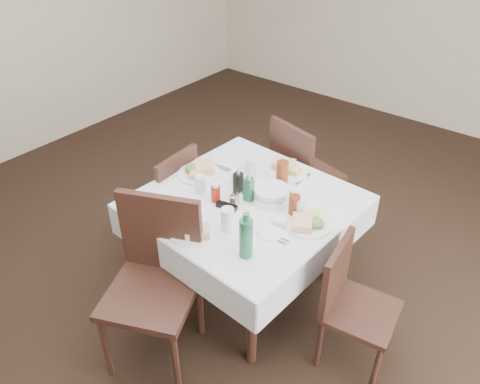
{
  "coord_description": "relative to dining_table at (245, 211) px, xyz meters",
  "views": [
    {
      "loc": [
        1.55,
        -1.89,
        2.49
      ],
      "look_at": [
        0.01,
        0.04,
        0.8
      ],
      "focal_mm": 35.0,
      "sensor_mm": 36.0,
      "label": 1
    }
  ],
  "objects": [
    {
      "name": "dining_table",
      "position": [
        0.0,
        0.0,
        0.0
      ],
      "size": [
        1.31,
        1.31,
        0.76
      ],
      "color": "black",
      "rests_on": "ground"
    },
    {
      "name": "oil_cruet_green",
      "position": [
        0.01,
        0.01,
        0.18
      ],
      "size": [
        0.05,
        0.05,
        0.21
      ],
      "color": "#226340",
      "rests_on": "dining_table"
    },
    {
      "name": "chair_south",
      "position": [
        -0.11,
        -0.69,
        -0.08
      ],
      "size": [
        0.65,
        0.65,
        1.04
      ],
      "color": "black",
      "rests_on": "ground"
    },
    {
      "name": "sunglasses",
      "position": [
        -0.04,
        -0.14,
        0.1
      ],
      "size": [
        0.14,
        0.07,
        0.03
      ],
      "color": "black",
      "rests_on": "dining_table"
    },
    {
      "name": "sugar_caddy",
      "position": [
        0.31,
        -0.08,
        0.11
      ],
      "size": [
        0.09,
        0.07,
        0.04
      ],
      "color": "white",
      "rests_on": "dining_table"
    },
    {
      "name": "room_shell",
      "position": [
        -0.06,
        -0.04,
        1.04
      ],
      "size": [
        6.04,
        7.04,
        2.8
      ],
      "color": "beige",
      "rests_on": "ground"
    },
    {
      "name": "meal_north",
      "position": [
        0.01,
        0.44,
        0.11
      ],
      "size": [
        0.29,
        0.29,
        0.06
      ],
      "color": "white",
      "rests_on": "dining_table"
    },
    {
      "name": "meal_east",
      "position": [
        0.45,
        0.02,
        0.11
      ],
      "size": [
        0.28,
        0.28,
        0.06
      ],
      "color": "white",
      "rests_on": "dining_table"
    },
    {
      "name": "water_w",
      "position": [
        -0.28,
        -0.11,
        0.15
      ],
      "size": [
        0.06,
        0.06,
        0.12
      ],
      "color": "silver",
      "rests_on": "dining_table"
    },
    {
      "name": "iced_tea_b",
      "position": [
        0.33,
        0.06,
        0.16
      ],
      "size": [
        0.07,
        0.07,
        0.14
      ],
      "color": "maroon",
      "rests_on": "dining_table"
    },
    {
      "name": "chair_west",
      "position": [
        -0.71,
        -0.01,
        -0.18
      ],
      "size": [
        0.45,
        0.45,
        0.88
      ],
      "color": "black",
      "rests_on": "ground"
    },
    {
      "name": "ketchup_bottle",
      "position": [
        -0.14,
        -0.12,
        0.15
      ],
      "size": [
        0.06,
        0.06,
        0.13
      ],
      "color": "maroon",
      "rests_on": "dining_table"
    },
    {
      "name": "pepper_shaker",
      "position": [
        -0.02,
        -0.1,
        0.13
      ],
      "size": [
        0.04,
        0.04,
        0.08
      ],
      "color": "#422D20",
      "rests_on": "dining_table"
    },
    {
      "name": "cutlery_s",
      "position": [
        -0.15,
        -0.44,
        0.09
      ],
      "size": [
        0.07,
        0.17,
        0.01
      ],
      "color": "silver",
      "rests_on": "dining_table"
    },
    {
      "name": "green_bottle",
      "position": [
        0.32,
        -0.41,
        0.21
      ],
      "size": [
        0.07,
        0.07,
        0.28
      ],
      "color": "#226340",
      "rests_on": "dining_table"
    },
    {
      "name": "cutlery_e",
      "position": [
        0.35,
        -0.2,
        0.09
      ],
      "size": [
        0.2,
        0.06,
        0.01
      ],
      "color": "silver",
      "rests_on": "dining_table"
    },
    {
      "name": "side_plate_b",
      "position": [
        0.33,
        -0.18,
        0.09
      ],
      "size": [
        0.14,
        0.14,
        0.01
      ],
      "color": "white",
      "rests_on": "dining_table"
    },
    {
      "name": "meal_south",
      "position": [
        -0.03,
        -0.45,
        0.11
      ],
      "size": [
        0.27,
        0.27,
        0.06
      ],
      "color": "white",
      "rests_on": "dining_table"
    },
    {
      "name": "water_s",
      "position": [
        0.1,
        -0.3,
        0.16
      ],
      "size": [
        0.08,
        0.08,
        0.15
      ],
      "color": "silver",
      "rests_on": "dining_table"
    },
    {
      "name": "water_n",
      "position": [
        -0.16,
        0.25,
        0.15
      ],
      "size": [
        0.07,
        0.07,
        0.13
      ],
      "color": "silver",
      "rests_on": "dining_table"
    },
    {
      "name": "water_e",
      "position": [
        0.35,
        0.07,
        0.15
      ],
      "size": [
        0.07,
        0.07,
        0.12
      ],
      "color": "silver",
      "rests_on": "dining_table"
    },
    {
      "name": "cutlery_n",
      "position": [
        0.15,
        0.43,
        0.09
      ],
      "size": [
        0.04,
        0.18,
        0.01
      ],
      "color": "silver",
      "rests_on": "dining_table"
    },
    {
      "name": "salt_shaker",
      "position": [
        -0.01,
        -0.05,
        0.13
      ],
      "size": [
        0.04,
        0.04,
        0.08
      ],
      "color": "white",
      "rests_on": "dining_table"
    },
    {
      "name": "oil_cruet_dark",
      "position": [
        -0.08,
        0.02,
        0.17
      ],
      "size": [
        0.05,
        0.05,
        0.2
      ],
      "color": "black",
      "rests_on": "dining_table"
    },
    {
      "name": "iced_tea_a",
      "position": [
        0.07,
        0.3,
        0.17
      ],
      "size": [
        0.08,
        0.08,
        0.17
      ],
      "color": "maroon",
      "rests_on": "dining_table"
    },
    {
      "name": "chair_east",
      "position": [
        0.82,
        -0.07,
        -0.2
      ],
      "size": [
        0.44,
        0.44,
        0.83
      ],
      "color": "black",
      "rests_on": "ground"
    },
    {
      "name": "ground_plane",
      "position": [
        -0.06,
        -0.04,
        -0.68
      ],
      "size": [
        7.0,
        7.0,
        0.0
      ],
      "primitive_type": "plane",
      "color": "black"
    },
    {
      "name": "cutlery_w",
      "position": [
        -0.38,
        0.19,
        0.09
      ],
      "size": [
        0.17,
        0.07,
        0.01
      ],
      "color": "silver",
      "rests_on": "dining_table"
    },
    {
      "name": "coffee_mug",
      "position": [
        -0.16,
        0.11,
        0.12
      ],
      "size": [
        0.13,
        0.12,
        0.08
      ],
      "color": "white",
      "rests_on": "dining_table"
    },
    {
      "name": "side_plate_a",
      "position": [
        -0.2,
        0.27,
        0.09
      ],
      "size": [
        0.14,
        0.14,
        0.01
      ],
      "color": "white",
      "rests_on": "dining_table"
    },
    {
      "name": "chair_north",
      "position": [
        -0.1,
        0.83,
        -0.13
      ],
      "size": [
        0.55,
        0.55,
        0.96
      ],
      "color": "black",
      "rests_on": "ground"
    },
    {
      "name": "meal_west",
      "position": [
        -0.44,
        0.05,
        0.11
      ],
      "size": [
        0.3,
        0.3,
        0.07
      ],
      "color": "white",
      "rests_on": "dining_table"
    },
    {
      "name": "bread_basket",
      "position": [
        0.12,
        0.11,
        0.13
      ],
      "size": [
        0.25,
        0.25,
        0.08
      ],
      "color": "silver",
      "rests_on": "dining_table"
    }
  ]
}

